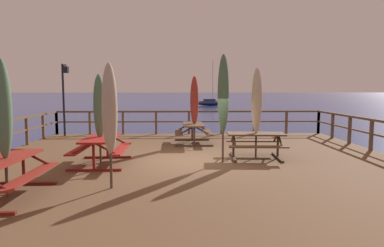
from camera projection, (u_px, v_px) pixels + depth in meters
ground_plane at (193, 183)px, 10.04m from camera, size 600.00×600.00×0.00m
wooden_deck at (193, 172)px, 10.01m from camera, size 12.57×12.36×0.68m
railing_waterside_far at (189, 118)px, 15.90m from camera, size 12.37×0.10×1.09m
picnic_table_back_left at (193, 129)px, 13.12m from camera, size 1.44×1.89×0.78m
picnic_table_mid_right at (101, 144)px, 9.45m from camera, size 1.41×2.02×0.78m
picnic_table_back_right at (1, 169)px, 6.48m from camera, size 1.40×2.20×0.78m
picnic_table_mid_centre at (256, 140)px, 10.29m from camera, size 1.78×1.50×0.78m
patio_umbrella_tall_back_right at (194, 101)px, 13.03m from camera, size 0.32×0.32×2.59m
patio_umbrella_short_back at (99, 107)px, 9.41m from camera, size 0.32×0.32×2.50m
patio_umbrella_short_mid at (3, 110)px, 6.44m from camera, size 0.32×0.32×2.66m
patio_umbrella_tall_mid_left at (257, 101)px, 10.21m from camera, size 0.32×0.32×2.73m
patio_umbrella_tall_back_left at (110, 109)px, 7.02m from camera, size 0.32×0.32×2.63m
patio_umbrella_tall_front at (223, 94)px, 9.55m from camera, size 0.32×0.32×3.06m
lamp_post_hooked at (64, 89)px, 14.90m from camera, size 0.45×0.60×3.20m
sailboat_distant at (211, 102)px, 58.81m from camera, size 6.22×3.61×7.72m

